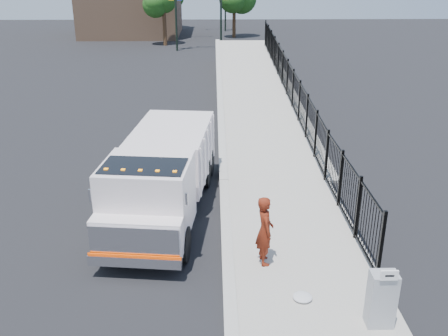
{
  "coord_description": "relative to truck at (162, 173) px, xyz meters",
  "views": [
    {
      "loc": [
        -0.33,
        -11.98,
        7.15
      ],
      "look_at": [
        -0.03,
        2.0,
        1.42
      ],
      "focal_mm": 40.0,
      "sensor_mm": 36.0,
      "label": 1
    }
  ],
  "objects": [
    {
      "name": "iron_fence",
      "position": [
        5.43,
        10.27,
        -0.5
      ],
      "size": [
        0.1,
        28.0,
        1.8
      ],
      "primitive_type": "cube",
      "color": "black",
      "rests_on": "ground"
    },
    {
      "name": "sidewalk",
      "position": [
        3.81,
        -3.73,
        -1.34
      ],
      "size": [
        3.55,
        12.0,
        0.12
      ],
      "primitive_type": "cube",
      "color": "#9E998E",
      "rests_on": "ground"
    },
    {
      "name": "ground",
      "position": [
        1.88,
        -1.73,
        -1.4
      ],
      "size": [
        120.0,
        120.0,
        0.0
      ],
      "primitive_type": "plane",
      "color": "black",
      "rests_on": "ground"
    },
    {
      "name": "truck",
      "position": [
        0.0,
        0.0,
        0.0
      ],
      "size": [
        3.09,
        7.46,
        2.48
      ],
      "rotation": [
        0.0,
        0.0,
        -0.11
      ],
      "color": "black",
      "rests_on": "ground"
    },
    {
      "name": "worker",
      "position": [
        2.79,
        -2.89,
        -0.37
      ],
      "size": [
        0.51,
        0.71,
        1.82
      ],
      "primitive_type": "imported",
      "rotation": [
        0.0,
        0.0,
        1.69
      ],
      "color": "maroon",
      "rests_on": "sidewalk"
    },
    {
      "name": "debris",
      "position": [
        3.53,
        -4.43,
        -1.22
      ],
      "size": [
        0.45,
        0.45,
        0.11
      ],
      "primitive_type": "ellipsoid",
      "color": "silver",
      "rests_on": "sidewalk"
    },
    {
      "name": "arrow_sign",
      "position": [
        4.98,
        -5.52,
        0.08
      ],
      "size": [
        0.35,
        0.04,
        0.22
      ],
      "primitive_type": "cube",
      "color": "white",
      "rests_on": "utility_cabinet"
    },
    {
      "name": "ramp",
      "position": [
        4.01,
        14.27,
        -1.4
      ],
      "size": [
        3.95,
        24.06,
        3.19
      ],
      "primitive_type": "cube",
      "rotation": [
        0.06,
        0.0,
        0.0
      ],
      "color": "#9E998E",
      "rests_on": "ground"
    },
    {
      "name": "tree_0",
      "position": [
        -2.98,
        34.44,
        2.55
      ],
      "size": [
        2.64,
        2.64,
        5.32
      ],
      "color": "#382314",
      "rests_on": "ground"
    },
    {
      "name": "utility_cabinet",
      "position": [
        4.98,
        -5.3,
        -0.65
      ],
      "size": [
        0.55,
        0.4,
        1.25
      ],
      "primitive_type": "cube",
      "color": "gray",
      "rests_on": "sidewalk"
    },
    {
      "name": "curb",
      "position": [
        1.88,
        -3.73,
        -1.32
      ],
      "size": [
        0.3,
        12.0,
        0.16
      ],
      "primitive_type": "cube",
      "color": "#ADAAA3",
      "rests_on": "ground"
    }
  ]
}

